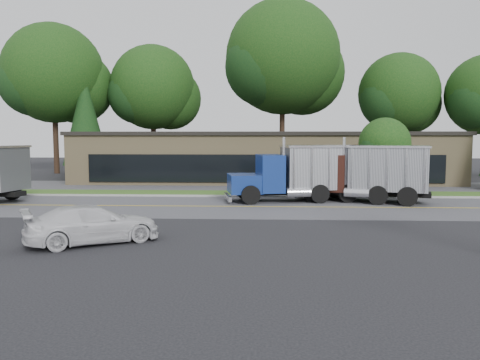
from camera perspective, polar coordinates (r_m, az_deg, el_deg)
The scene contains 16 objects.
ground at distance 17.27m, azimuth -3.31°, elevation -7.71°, with size 140.00×140.00×0.00m, color #2B2B2F.
road at distance 26.09m, azimuth -1.28°, elevation -3.27°, with size 60.00×8.00×0.02m, color slate.
center_line at distance 26.09m, azimuth -1.28°, elevation -3.27°, with size 60.00×0.12×0.01m, color gold.
curb at distance 30.24m, azimuth -0.75°, elevation -2.09°, with size 60.00×0.30×0.12m, color #9E9E99.
grass_verge at distance 32.03m, azimuth -0.56°, elevation -1.68°, with size 60.00×3.40×0.03m, color #33591E.
far_parking at distance 36.99m, azimuth -0.14°, elevation -0.74°, with size 60.00×7.00×0.02m, color slate.
strip_mall at distance 42.78m, azimuth 2.92°, elevation 2.76°, with size 32.00×12.00×4.00m, color tan.
tree_far_a at distance 53.77m, azimuth -21.54°, elevation 11.45°, with size 10.98×10.33×15.66m.
tree_far_b at distance 52.39m, azimuth -10.40°, elevation 10.56°, with size 9.64×9.07×13.75m.
tree_far_c at distance 51.56m, azimuth 5.44°, elevation 14.02°, with size 12.88×12.12×18.37m.
tree_far_d at distance 52.05m, azimuth 18.89°, elevation 9.53°, with size 8.78×8.26×12.52m.
evergreen_left at distance 50.03m, azimuth -18.34°, elevation 7.12°, with size 4.58×4.58×10.41m.
tree_verge at distance 32.86m, azimuth 17.27°, elevation 4.00°, with size 3.62×3.41×5.17m.
dump_truck_blue at distance 28.48m, azimuth 7.84°, elevation 1.06°, with size 8.44×4.00×3.36m.
dump_truck_maroon at distance 28.80m, azimuth 15.53°, elevation 0.95°, with size 7.95×4.66×3.36m.
rally_car at distance 18.01m, azimuth -17.48°, elevation -5.15°, with size 1.95×4.79×1.39m, color silver.
Camera 1 is at (1.74, -16.74, 3.88)m, focal length 35.00 mm.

